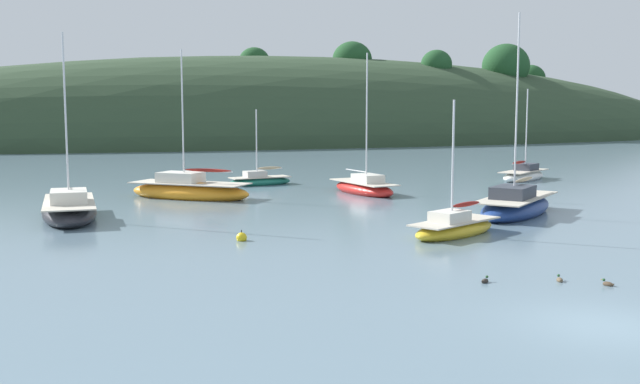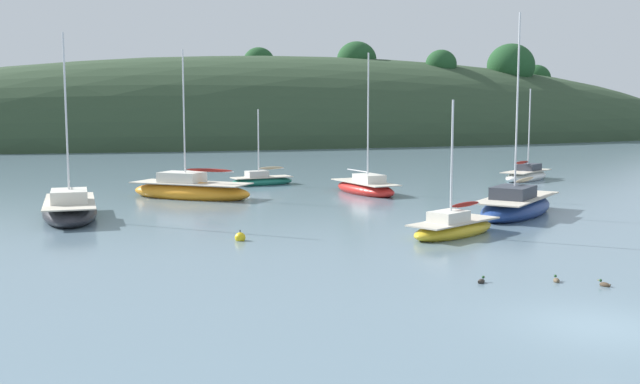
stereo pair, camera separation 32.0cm
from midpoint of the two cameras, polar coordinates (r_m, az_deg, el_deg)
ground_plane at (r=19.83m, az=21.25°, el=-9.68°), size 400.00×400.00×0.00m
far_shoreline_hill at (r=114.16m, az=-0.83°, el=3.89°), size 150.00×36.00×28.74m
sailboat_teal_outer at (r=31.76m, az=10.56°, el=-2.73°), size 5.34×3.71×5.89m
sailboat_white_near at (r=57.16m, az=15.81°, el=1.26°), size 5.98×4.71×6.96m
sailboat_navy_dinghy at (r=51.77m, az=-4.37°, el=0.90°), size 4.74×2.07×5.43m
sailboat_grey_yawl at (r=38.39m, az=15.15°, el=-1.06°), size 7.62×6.69×10.25m
sailboat_blue_center at (r=37.75m, az=-18.53°, el=-1.33°), size 2.79×7.53×9.16m
sailboat_cream_ketch at (r=46.50m, az=3.73°, el=0.35°), size 2.76×6.27×8.94m
sailboat_black_sloop at (r=44.76m, az=-9.78°, el=0.13°), size 7.57×7.13×9.06m
mooring_buoy_channel at (r=30.22m, az=-5.89°, el=-3.53°), size 0.44×0.44×0.54m
duck_lone_left at (r=24.17m, az=21.49°, el=-6.67°), size 0.28×0.42×0.24m
duck_straggler at (r=23.51m, az=12.74°, el=-6.74°), size 0.39×0.34×0.24m
duck_lead at (r=24.25m, az=18.16°, el=-6.50°), size 0.30×0.41×0.24m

